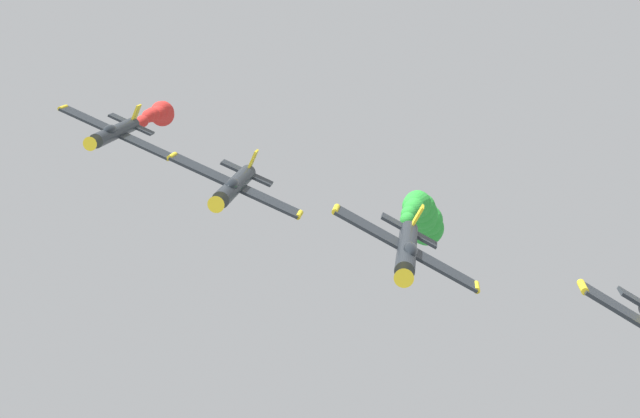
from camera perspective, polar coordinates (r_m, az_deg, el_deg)
airplane_left_inner at (r=54.78m, az=5.17°, el=-2.37°), size 8.59×10.35×4.84m
smoke_trail_left_inner at (r=81.86m, az=6.07°, el=-0.46°), size 3.47×27.70×9.06m
airplane_right_inner at (r=63.03m, az=-5.06°, el=1.39°), size 8.89×10.35×4.20m
airplane_left_outer at (r=76.21m, az=-12.03°, el=4.46°), size 8.89×10.35×4.19m
smoke_trail_left_outer at (r=96.70m, az=-9.36°, el=5.62°), size 5.26×20.06×3.81m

